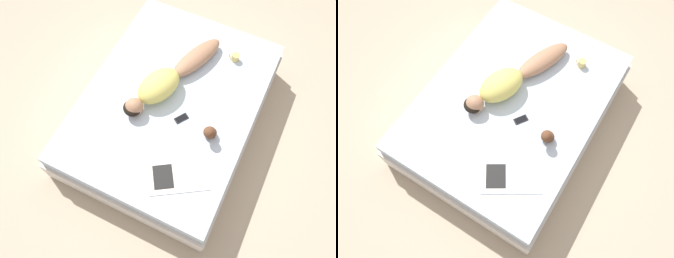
{
  "view_description": "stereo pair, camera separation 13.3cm",
  "coord_description": "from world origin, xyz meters",
  "views": [
    {
      "loc": [
        -0.69,
        1.49,
        3.23
      ],
      "look_at": [
        -0.13,
        0.34,
        0.53
      ],
      "focal_mm": 35.0,
      "sensor_mm": 36.0,
      "label": 1
    },
    {
      "loc": [
        -0.8,
        1.43,
        3.23
      ],
      "look_at": [
        -0.13,
        0.34,
        0.53
      ],
      "focal_mm": 35.0,
      "sensor_mm": 36.0,
      "label": 2
    }
  ],
  "objects": [
    {
      "name": "ground_plane",
      "position": [
        0.0,
        0.0,
        0.0
      ],
      "size": [
        12.0,
        12.0,
        0.0
      ],
      "primitive_type": "plane",
      "color": "#B7A88E"
    },
    {
      "name": "person",
      "position": [
        0.09,
        -0.13,
        0.58
      ],
      "size": [
        0.62,
        1.25,
        0.23
      ],
      "rotation": [
        0.0,
        0.0,
        -0.36
      ],
      "color": "#A37556",
      "rests_on": "bed"
    },
    {
      "name": "cell_phone",
      "position": [
        -0.18,
        0.16,
        0.49
      ],
      "size": [
        0.13,
        0.15,
        0.01
      ],
      "rotation": [
        0.0,
        0.0,
        -0.59
      ],
      "color": "black",
      "rests_on": "bed"
    },
    {
      "name": "plush_toy",
      "position": [
        -0.49,
        0.22,
        0.57
      ],
      "size": [
        0.13,
        0.15,
        0.18
      ],
      "color": "brown",
      "rests_on": "bed"
    },
    {
      "name": "open_magazine",
      "position": [
        -0.39,
        0.68,
        0.49
      ],
      "size": [
        0.61,
        0.55,
        0.01
      ],
      "rotation": [
        0.0,
        0.0,
        0.56
      ],
      "color": "silver",
      "rests_on": "bed"
    },
    {
      "name": "coffee_mug",
      "position": [
        -0.39,
        -0.7,
        0.52
      ],
      "size": [
        0.11,
        0.08,
        0.08
      ],
      "color": "tan",
      "rests_on": "bed"
    },
    {
      "name": "bed",
      "position": [
        0.0,
        0.0,
        0.24
      ],
      "size": [
        1.68,
        2.24,
        0.48
      ],
      "color": "beige",
      "rests_on": "ground_plane"
    }
  ]
}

